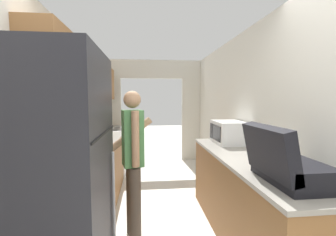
{
  "coord_description": "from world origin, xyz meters",
  "views": [
    {
      "loc": [
        -0.19,
        -0.94,
        1.55
      ],
      "look_at": [
        0.23,
        3.01,
        1.21
      ],
      "focal_mm": 24.0,
      "sensor_mm": 36.0,
      "label": 1
    }
  ],
  "objects_px": {
    "range_oven": "(111,151)",
    "suitcase": "(284,164)",
    "microwave": "(229,132)",
    "person": "(133,160)",
    "refrigerator": "(45,196)"
  },
  "relations": [
    {
      "from": "range_oven",
      "to": "person",
      "type": "distance_m",
      "value": 2.37
    },
    {
      "from": "refrigerator",
      "to": "person",
      "type": "bearing_deg",
      "value": 62.52
    },
    {
      "from": "refrigerator",
      "to": "person",
      "type": "relative_size",
      "value": 1.13
    },
    {
      "from": "suitcase",
      "to": "microwave",
      "type": "xyz_separation_m",
      "value": [
        0.15,
        1.49,
        0.01
      ]
    },
    {
      "from": "refrigerator",
      "to": "microwave",
      "type": "distance_m",
      "value": 2.39
    },
    {
      "from": "range_oven",
      "to": "microwave",
      "type": "distance_m",
      "value": 2.61
    },
    {
      "from": "person",
      "to": "microwave",
      "type": "relative_size",
      "value": 3.06
    },
    {
      "from": "range_oven",
      "to": "refrigerator",
      "type": "bearing_deg",
      "value": -88.75
    },
    {
      "from": "person",
      "to": "suitcase",
      "type": "height_order",
      "value": "person"
    },
    {
      "from": "range_oven",
      "to": "suitcase",
      "type": "height_order",
      "value": "suitcase"
    },
    {
      "from": "range_oven",
      "to": "person",
      "type": "bearing_deg",
      "value": -75.61
    },
    {
      "from": "range_oven",
      "to": "suitcase",
      "type": "bearing_deg",
      "value": -61.32
    },
    {
      "from": "microwave",
      "to": "suitcase",
      "type": "bearing_deg",
      "value": -95.79
    },
    {
      "from": "microwave",
      "to": "person",
      "type": "bearing_deg",
      "value": -156.41
    },
    {
      "from": "range_oven",
      "to": "microwave",
      "type": "xyz_separation_m",
      "value": [
        1.89,
        -1.69,
        0.61
      ]
    }
  ]
}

